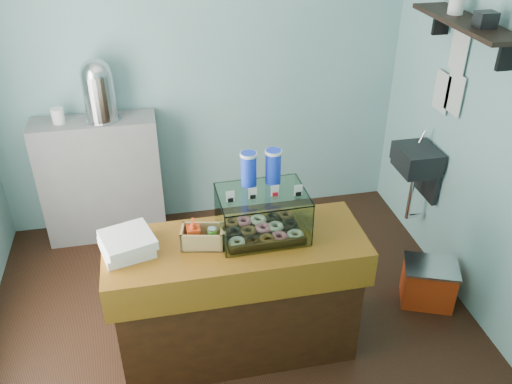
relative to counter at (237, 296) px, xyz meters
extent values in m
plane|color=black|center=(0.00, 0.25, -0.46)|extent=(3.50, 3.50, 0.00)
cube|color=#79B0B0|center=(0.00, 1.75, 0.94)|extent=(3.50, 0.04, 2.80)
cube|color=#79B0B0|center=(0.00, -1.25, 0.94)|extent=(3.50, 0.04, 2.80)
cube|color=#79B0B0|center=(1.75, 0.25, 0.94)|extent=(0.04, 3.00, 2.80)
cube|color=black|center=(1.58, 0.80, 0.44)|extent=(0.30, 0.35, 0.15)
cube|color=black|center=(1.71, 0.80, 0.24)|extent=(0.04, 0.30, 0.35)
cylinder|color=silver|center=(1.65, 0.90, 0.56)|extent=(0.02, 0.02, 0.12)
cylinder|color=silver|center=(1.58, 0.80, 0.09)|extent=(0.04, 0.04, 0.45)
cube|color=black|center=(1.60, 0.55, 1.54)|extent=(0.25, 1.00, 0.03)
cube|color=black|center=(1.67, 0.15, 1.44)|extent=(0.12, 0.03, 0.18)
cube|color=black|center=(1.67, 0.95, 1.44)|extent=(0.12, 0.03, 0.18)
cube|color=silver|center=(1.73, 0.70, 0.99)|extent=(0.01, 0.21, 0.30)
cube|color=silver|center=(1.73, 0.87, 0.94)|extent=(0.01, 0.21, 0.30)
cube|color=silver|center=(1.73, 0.75, 1.29)|extent=(0.01, 0.21, 0.30)
cube|color=#3D1D0B|center=(0.00, 0.00, -0.04)|extent=(1.50, 0.56, 0.84)
cube|color=#52260B|center=(0.00, 0.00, 0.41)|extent=(1.60, 0.60, 0.06)
cube|color=#52260B|center=(0.00, -0.28, 0.29)|extent=(1.60, 0.04, 0.18)
cube|color=gray|center=(-0.90, 1.57, 0.09)|extent=(1.00, 0.32, 1.10)
cube|color=#331E0F|center=(0.17, 0.05, 0.45)|extent=(0.48, 0.35, 0.02)
torus|color=beige|center=(0.00, -0.06, 0.48)|extent=(0.10, 0.10, 0.03)
torus|color=black|center=(0.09, -0.06, 0.48)|extent=(0.10, 0.10, 0.03)
torus|color=brown|center=(0.18, -0.06, 0.48)|extent=(0.10, 0.10, 0.03)
torus|color=pink|center=(0.26, -0.05, 0.48)|extent=(0.10, 0.10, 0.03)
torus|color=beige|center=(0.35, -0.05, 0.48)|extent=(0.10, 0.10, 0.03)
torus|color=black|center=(0.00, 0.05, 0.48)|extent=(0.10, 0.10, 0.03)
torus|color=brown|center=(0.09, 0.05, 0.48)|extent=(0.10, 0.10, 0.03)
torus|color=pink|center=(0.17, 0.05, 0.48)|extent=(0.10, 0.10, 0.03)
torus|color=beige|center=(0.26, 0.05, 0.48)|extent=(0.10, 0.10, 0.03)
torus|color=black|center=(0.35, 0.05, 0.48)|extent=(0.10, 0.10, 0.03)
torus|color=brown|center=(0.00, 0.15, 0.48)|extent=(0.10, 0.10, 0.03)
torus|color=pink|center=(0.08, 0.16, 0.48)|extent=(0.10, 0.10, 0.03)
torus|color=beige|center=(0.17, 0.16, 0.48)|extent=(0.10, 0.10, 0.03)
torus|color=black|center=(0.26, 0.16, 0.48)|extent=(0.10, 0.10, 0.03)
torus|color=brown|center=(0.35, 0.16, 0.48)|extent=(0.10, 0.10, 0.03)
cube|color=white|center=(0.18, -0.14, 0.58)|extent=(0.52, 0.02, 0.28)
cube|color=white|center=(0.17, 0.24, 0.58)|extent=(0.52, 0.02, 0.28)
cube|color=white|center=(-0.09, 0.04, 0.58)|extent=(0.01, 0.38, 0.28)
cube|color=white|center=(0.43, 0.06, 0.58)|extent=(0.01, 0.38, 0.28)
cube|color=white|center=(0.17, 0.05, 0.73)|extent=(0.54, 0.40, 0.01)
cube|color=silver|center=(-0.03, 0.00, 0.77)|extent=(0.05, 0.01, 0.07)
cube|color=black|center=(-0.03, 0.00, 0.74)|extent=(0.03, 0.02, 0.02)
cube|color=silver|center=(0.11, 0.00, 0.77)|extent=(0.05, 0.01, 0.07)
cube|color=black|center=(0.11, 0.00, 0.74)|extent=(0.03, 0.02, 0.02)
cube|color=silver|center=(0.24, 0.00, 0.77)|extent=(0.05, 0.01, 0.07)
cube|color=red|center=(0.24, 0.00, 0.74)|extent=(0.03, 0.02, 0.02)
cube|color=silver|center=(0.38, 0.01, 0.77)|extent=(0.05, 0.01, 0.07)
cube|color=black|center=(0.38, 0.01, 0.74)|extent=(0.03, 0.02, 0.02)
cylinder|color=blue|center=(0.11, 0.17, 0.84)|extent=(0.09, 0.09, 0.22)
cylinder|color=white|center=(0.11, 0.17, 0.94)|extent=(0.10, 0.10, 0.02)
cylinder|color=blue|center=(0.27, 0.17, 0.84)|extent=(0.09, 0.09, 0.22)
cylinder|color=white|center=(0.27, 0.17, 0.94)|extent=(0.10, 0.10, 0.02)
cube|color=tan|center=(-0.20, 0.01, 0.45)|extent=(0.28, 0.20, 0.01)
cube|color=tan|center=(-0.22, -0.06, 0.50)|extent=(0.25, 0.07, 0.12)
cube|color=tan|center=(-0.19, 0.08, 0.50)|extent=(0.25, 0.07, 0.12)
cube|color=tan|center=(-0.32, 0.03, 0.50)|extent=(0.05, 0.15, 0.12)
cube|color=tan|center=(-0.09, -0.02, 0.50)|extent=(0.05, 0.15, 0.12)
imported|color=red|center=(-0.25, 0.02, 0.54)|extent=(0.09, 0.10, 0.18)
cylinder|color=#338524|center=(-0.14, 0.00, 0.50)|extent=(0.06, 0.06, 0.10)
cylinder|color=silver|center=(-0.14, 0.00, 0.56)|extent=(0.05, 0.05, 0.01)
cube|color=white|center=(-0.65, 0.04, 0.47)|extent=(0.35, 0.35, 0.06)
cube|color=white|center=(-0.64, 0.03, 0.53)|extent=(0.36, 0.36, 0.06)
cylinder|color=silver|center=(-0.81, 1.56, 0.65)|extent=(0.27, 0.27, 0.01)
cylinder|color=silver|center=(-0.81, 1.56, 0.84)|extent=(0.24, 0.24, 0.37)
sphere|color=silver|center=(-0.81, 1.56, 1.02)|extent=(0.24, 0.24, 0.24)
cube|color=red|center=(1.48, 0.16, -0.30)|extent=(0.44, 0.39, 0.32)
cube|color=silver|center=(1.48, 0.16, -0.13)|extent=(0.47, 0.42, 0.02)
camera|label=1|loc=(-0.42, -2.62, 2.42)|focal=38.00mm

